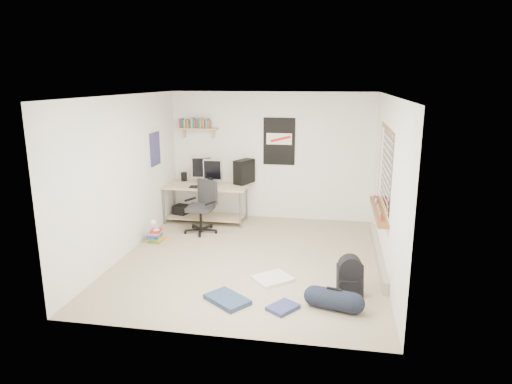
% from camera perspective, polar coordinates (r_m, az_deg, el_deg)
% --- Properties ---
extents(floor, '(4.00, 4.50, 0.01)m').
position_cam_1_polar(floor, '(7.22, -0.65, -8.34)').
color(floor, gray).
rests_on(floor, ground).
extents(ceiling, '(4.00, 4.50, 0.01)m').
position_cam_1_polar(ceiling, '(6.68, -0.71, 12.00)').
color(ceiling, white).
rests_on(ceiling, ground).
extents(back_wall, '(4.00, 0.01, 2.50)m').
position_cam_1_polar(back_wall, '(9.03, 1.95, 4.49)').
color(back_wall, silver).
rests_on(back_wall, ground).
extents(left_wall, '(0.01, 4.50, 2.50)m').
position_cam_1_polar(left_wall, '(7.47, -16.00, 1.95)').
color(left_wall, silver).
rests_on(left_wall, ground).
extents(right_wall, '(0.01, 4.50, 2.50)m').
position_cam_1_polar(right_wall, '(6.77, 16.24, 0.75)').
color(right_wall, silver).
rests_on(right_wall, ground).
extents(desk, '(1.71, 0.93, 0.74)m').
position_cam_1_polar(desk, '(8.97, -6.28, -1.45)').
color(desk, tan).
rests_on(desk, floor).
extents(monitor_left, '(0.39, 0.12, 0.42)m').
position_cam_1_polar(monitor_left, '(8.93, -6.78, 2.35)').
color(monitor_left, '#AAA9AE').
rests_on(monitor_left, desk).
extents(monitor_right, '(0.36, 0.09, 0.40)m').
position_cam_1_polar(monitor_right, '(8.75, -5.43, 2.06)').
color(monitor_right, '#99989D').
rests_on(monitor_right, desk).
extents(pc_tower, '(0.38, 0.49, 0.47)m').
position_cam_1_polar(pc_tower, '(8.91, -1.49, 2.57)').
color(pc_tower, black).
rests_on(pc_tower, desk).
extents(keyboard, '(0.45, 0.18, 0.02)m').
position_cam_1_polar(keyboard, '(8.67, -6.84, 0.65)').
color(keyboard, black).
rests_on(keyboard, desk).
extents(speaker_left, '(0.11, 0.11, 0.17)m').
position_cam_1_polar(speaker_left, '(9.26, -8.98, 1.91)').
color(speaker_left, black).
rests_on(speaker_left, desk).
extents(speaker_right, '(0.10, 0.10, 0.17)m').
position_cam_1_polar(speaker_right, '(8.74, -5.66, 1.28)').
color(speaker_right, black).
rests_on(speaker_right, desk).
extents(office_chair, '(0.83, 0.83, 0.96)m').
position_cam_1_polar(office_chair, '(8.33, -6.96, -1.78)').
color(office_chair, '#242426').
rests_on(office_chair, floor).
extents(wall_shelf, '(0.80, 0.22, 0.24)m').
position_cam_1_polar(wall_shelf, '(9.16, -7.23, 7.87)').
color(wall_shelf, tan).
rests_on(wall_shelf, back_wall).
extents(poster_back_wall, '(0.62, 0.03, 0.92)m').
position_cam_1_polar(poster_back_wall, '(8.94, 2.90, 6.33)').
color(poster_back_wall, black).
rests_on(poster_back_wall, back_wall).
extents(poster_left_wall, '(0.02, 0.42, 0.60)m').
position_cam_1_polar(poster_left_wall, '(8.49, -12.50, 5.28)').
color(poster_left_wall, navy).
rests_on(poster_left_wall, left_wall).
extents(window, '(0.10, 1.50, 1.26)m').
position_cam_1_polar(window, '(7.02, 15.65, 2.91)').
color(window, brown).
rests_on(window, right_wall).
extents(baseboard_heater, '(0.08, 2.50, 0.18)m').
position_cam_1_polar(baseboard_heater, '(7.39, 15.00, -7.50)').
color(baseboard_heater, '#B7B2A8').
rests_on(baseboard_heater, floor).
extents(backpack, '(0.36, 0.30, 0.43)m').
position_cam_1_polar(backpack, '(6.13, 11.65, -10.77)').
color(backpack, black).
rests_on(backpack, floor).
extents(duffel_bag, '(0.32, 0.32, 0.51)m').
position_cam_1_polar(duffel_bag, '(5.76, 9.71, -13.01)').
color(duffel_bag, black).
rests_on(duffel_bag, floor).
extents(tshirt, '(0.65, 0.64, 0.04)m').
position_cam_1_polar(tshirt, '(6.49, 2.09, -10.77)').
color(tshirt, silver).
rests_on(tshirt, floor).
extents(jeans_a, '(0.66, 0.62, 0.06)m').
position_cam_1_polar(jeans_a, '(5.91, -3.60, -13.26)').
color(jeans_a, navy).
rests_on(jeans_a, floor).
extents(jeans_b, '(0.43, 0.45, 0.04)m').
position_cam_1_polar(jeans_b, '(5.74, 3.38, -14.20)').
color(jeans_b, navy).
rests_on(jeans_b, floor).
extents(book_stack, '(0.50, 0.42, 0.33)m').
position_cam_1_polar(book_stack, '(8.05, -12.43, -5.10)').
color(book_stack, olive).
rests_on(book_stack, floor).
extents(desk_lamp, '(0.17, 0.21, 0.18)m').
position_cam_1_polar(desk_lamp, '(7.96, -12.44, -3.59)').
color(desk_lamp, silver).
rests_on(desk_lamp, book_stack).
extents(subwoofer, '(0.32, 0.32, 0.30)m').
position_cam_1_polar(subwoofer, '(9.25, -9.32, -2.52)').
color(subwoofer, black).
rests_on(subwoofer, floor).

